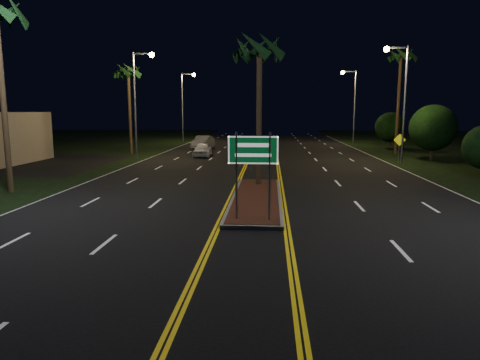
# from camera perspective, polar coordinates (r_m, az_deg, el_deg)

# --- Properties ---
(ground) EXTENTS (120.00, 120.00, 0.00)m
(ground) POSITION_cam_1_polar(r_m,az_deg,el_deg) (13.11, 1.21, -8.95)
(ground) COLOR black
(ground) RESTS_ON ground
(median_island) EXTENTS (2.25, 10.25, 0.17)m
(median_island) POSITION_cam_1_polar(r_m,az_deg,el_deg) (19.86, 2.20, -2.44)
(median_island) COLOR gray
(median_island) RESTS_ON ground
(highway_sign) EXTENTS (1.80, 0.08, 3.20)m
(highway_sign) POSITION_cam_1_polar(r_m,az_deg,el_deg) (15.35, 1.75, 2.90)
(highway_sign) COLOR gray
(highway_sign) RESTS_ON ground
(streetlight_left_mid) EXTENTS (1.91, 0.44, 9.00)m
(streetlight_left_mid) POSITION_cam_1_polar(r_m,az_deg,el_deg) (38.17, -13.34, 11.30)
(streetlight_left_mid) COLOR gray
(streetlight_left_mid) RESTS_ON ground
(streetlight_left_far) EXTENTS (1.91, 0.44, 9.00)m
(streetlight_left_far) POSITION_cam_1_polar(r_m,az_deg,el_deg) (57.57, -7.34, 10.67)
(streetlight_left_far) COLOR gray
(streetlight_left_far) RESTS_ON ground
(streetlight_right_mid) EXTENTS (1.91, 0.44, 9.00)m
(streetlight_right_mid) POSITION_cam_1_polar(r_m,az_deg,el_deg) (35.91, 20.61, 11.12)
(streetlight_right_mid) COLOR gray
(streetlight_right_mid) RESTS_ON ground
(streetlight_right_far) EXTENTS (1.91, 0.44, 9.00)m
(streetlight_right_far) POSITION_cam_1_polar(r_m,az_deg,el_deg) (55.38, 14.68, 10.51)
(streetlight_right_far) COLOR gray
(streetlight_right_far) RESTS_ON ground
(palm_median) EXTENTS (2.40, 2.40, 8.30)m
(palm_median) POSITION_cam_1_polar(r_m,az_deg,el_deg) (23.18, 2.61, 17.09)
(palm_median) COLOR #382819
(palm_median) RESTS_ON ground
(palm_left_far) EXTENTS (2.40, 2.40, 8.80)m
(palm_left_far) POSITION_cam_1_polar(r_m,az_deg,el_deg) (42.77, -14.69, 13.80)
(palm_left_far) COLOR #382819
(palm_left_far) RESTS_ON ground
(palm_right_far) EXTENTS (2.40, 2.40, 10.30)m
(palm_right_far) POSITION_cam_1_polar(r_m,az_deg,el_deg) (44.46, 20.66, 15.15)
(palm_right_far) COLOR #382819
(palm_right_far) RESTS_ON ground
(shrub_mid) EXTENTS (3.78, 3.78, 4.62)m
(shrub_mid) POSITION_cam_1_polar(r_m,az_deg,el_deg) (38.86, 24.35, 6.37)
(shrub_mid) COLOR #382819
(shrub_mid) RESTS_ON ground
(shrub_far) EXTENTS (3.24, 3.24, 3.96)m
(shrub_far) POSITION_cam_1_polar(r_m,az_deg,el_deg) (50.24, 19.38, 6.67)
(shrub_far) COLOR #382819
(shrub_far) RESTS_ON ground
(car_near) EXTENTS (2.04, 4.45, 1.46)m
(car_near) POSITION_cam_1_polar(r_m,az_deg,el_deg) (38.98, -5.00, 4.21)
(car_near) COLOR white
(car_near) RESTS_ON ground
(car_far) EXTENTS (2.86, 5.25, 1.66)m
(car_far) POSITION_cam_1_polar(r_m,az_deg,el_deg) (46.99, -4.96, 5.17)
(car_far) COLOR #ADAEB6
(car_far) RESTS_ON ground
(warning_sign) EXTENTS (0.96, 0.09, 2.30)m
(warning_sign) POSITION_cam_1_polar(r_m,az_deg,el_deg) (36.45, 20.49, 4.51)
(warning_sign) COLOR gray
(warning_sign) RESTS_ON ground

